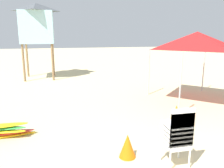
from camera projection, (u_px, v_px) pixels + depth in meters
stacked_plastic_chairs at (179, 133)px, 4.47m from camera, size 0.48×0.48×1.29m
popup_canopy at (197, 40)px, 8.58m from camera, size 2.74×2.74×2.72m
lifeguard_tower at (37, 23)px, 13.05m from camera, size 1.98×1.98×4.33m
traffic_cone_near at (176, 114)px, 6.93m from camera, size 0.38×0.38×0.54m
traffic_cone_far at (128, 146)px, 4.95m from camera, size 0.37×0.37×0.53m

